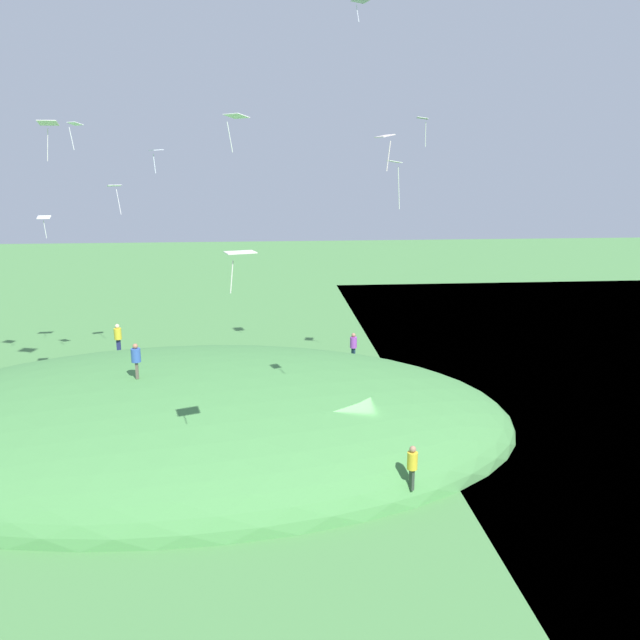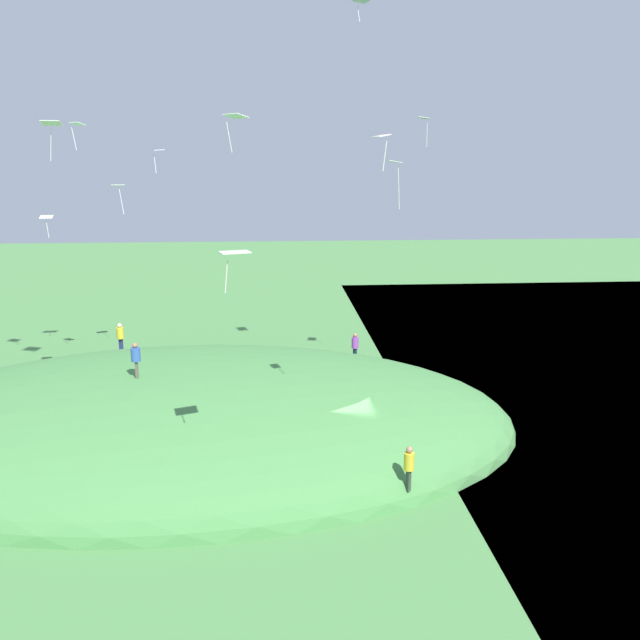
% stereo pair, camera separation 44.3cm
% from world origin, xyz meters
% --- Properties ---
extents(ground_plane, '(160.00, 160.00, 0.00)m').
position_xyz_m(ground_plane, '(0.00, 0.00, 0.00)').
color(ground_plane, '#498143').
extents(grass_hill, '(31.97, 19.91, 6.31)m').
position_xyz_m(grass_hill, '(7.21, -3.21, 0.00)').
color(grass_hill, '#468344').
rests_on(grass_hill, ground_plane).
extents(person_on_hilltop, '(0.48, 0.48, 1.63)m').
position_xyz_m(person_on_hilltop, '(9.14, -1.98, 4.12)').
color(person_on_hilltop, brown).
rests_on(person_on_hilltop, grass_hill).
extents(person_walking_path, '(0.46, 0.46, 1.78)m').
position_xyz_m(person_walking_path, '(12.07, -11.29, 2.68)').
color(person_walking_path, navy).
rests_on(person_walking_path, grass_hill).
extents(person_near_shore, '(0.50, 0.50, 1.76)m').
position_xyz_m(person_near_shore, '(-2.01, 4.65, 1.78)').
color(person_near_shore, '#2F3C31').
rests_on(person_near_shore, grass_hill).
extents(person_watching_kites, '(0.58, 0.58, 1.77)m').
position_xyz_m(person_watching_kites, '(-1.97, -10.97, 1.90)').
color(person_watching_kites, '#192E42').
rests_on(person_watching_kites, grass_hill).
extents(kite_1, '(0.71, 0.91, 1.50)m').
position_xyz_m(kite_1, '(-5.02, -7.98, 14.75)').
color(kite_1, silver).
extents(kite_2, '(0.96, 1.18, 1.10)m').
position_xyz_m(kite_2, '(-1.60, -7.30, 20.20)').
color(kite_2, white).
extents(kite_3, '(0.68, 0.50, 1.15)m').
position_xyz_m(kite_3, '(14.59, -8.23, 9.78)').
color(kite_3, silver).
extents(kite_4, '(1.17, 1.19, 1.60)m').
position_xyz_m(kite_4, '(4.39, -2.58, 14.44)').
color(kite_4, white).
extents(kite_5, '(0.90, 0.88, 1.41)m').
position_xyz_m(kite_5, '(12.94, -9.33, 14.47)').
color(kite_5, white).
extents(kite_6, '(0.63, 0.75, 1.19)m').
position_xyz_m(kite_6, '(-0.76, 4.33, 13.34)').
color(kite_6, white).
extents(kite_8, '(0.60, 0.86, 2.22)m').
position_xyz_m(kite_8, '(-2.75, -3.73, 12.47)').
color(kite_8, silver).
extents(kite_9, '(0.77, 0.86, 1.09)m').
position_xyz_m(kite_9, '(8.23, -5.26, 13.10)').
color(kite_9, white).
extents(kite_11, '(0.95, 0.82, 1.75)m').
position_xyz_m(kite_11, '(12.15, -13.74, 11.15)').
color(kite_11, white).
extents(kite_13, '(1.07, 0.76, 2.18)m').
position_xyz_m(kite_13, '(15.01, -11.63, 14.61)').
color(kite_13, silver).
extents(kite_14, '(1.04, 0.86, 1.25)m').
position_xyz_m(kite_14, '(4.03, 6.73, 9.90)').
color(kite_14, white).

